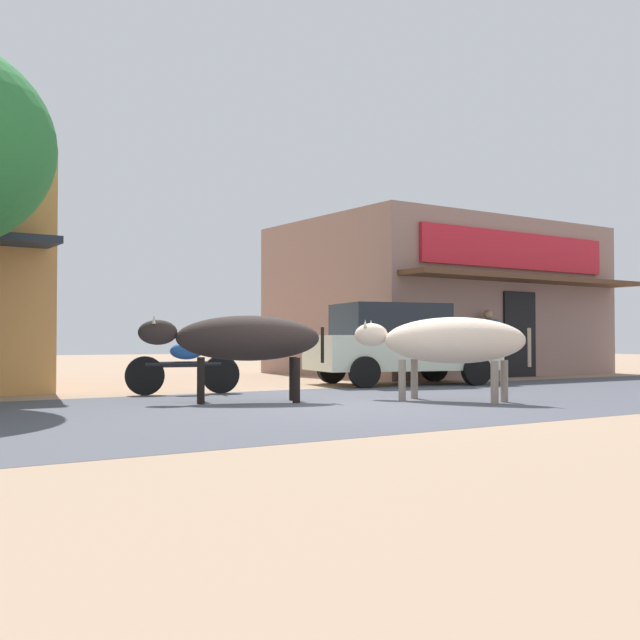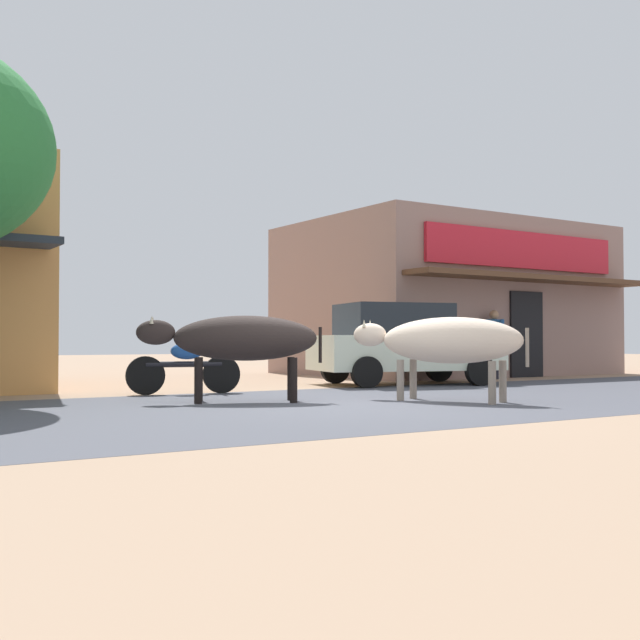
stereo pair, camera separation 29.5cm
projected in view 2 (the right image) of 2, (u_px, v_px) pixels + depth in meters
ground at (329, 405)px, 11.08m from camera, size 80.00×80.00×0.00m
asphalt_road at (329, 405)px, 11.08m from camera, size 72.00×6.41×0.00m
storefront_right_club at (445, 300)px, 21.88m from camera, size 7.87×6.61×3.99m
parked_hatchback_car at (402, 343)px, 16.23m from camera, size 4.04×2.62×1.64m
parked_motorcycle at (186, 366)px, 13.33m from camera, size 1.89×0.48×1.07m
cow_near_brown at (241, 339)px, 11.62m from camera, size 2.57×1.58×1.26m
cow_far_dark at (446, 341)px, 11.76m from camera, size 1.59×2.65×1.24m
pedestrian_by_shop at (494, 339)px, 18.61m from camera, size 0.46×0.61×1.61m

